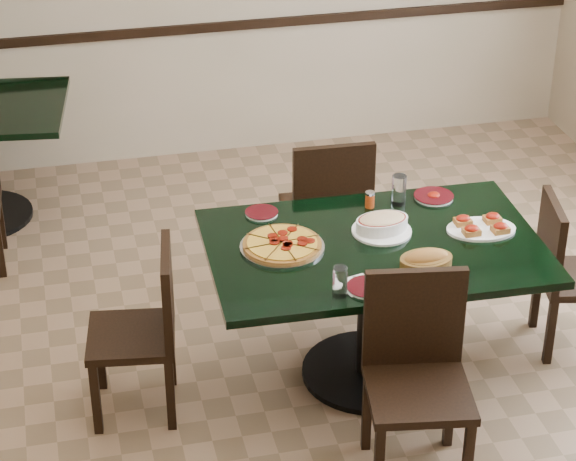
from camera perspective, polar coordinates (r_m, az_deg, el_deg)
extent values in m
plane|color=#896A4F|center=(5.57, 1.29, -7.82)|extent=(5.50, 5.50, 0.00)
cube|color=black|center=(7.52, -3.86, 10.26)|extent=(5.00, 0.03, 0.06)
cube|color=black|center=(5.24, 4.40, -0.87)|extent=(1.58, 1.04, 0.04)
cylinder|color=black|center=(5.44, 4.25, -4.27)|extent=(0.13, 0.13, 0.71)
cylinder|color=black|center=(5.64, 4.12, -7.14)|extent=(0.67, 0.67, 0.03)
cube|color=black|center=(6.14, 1.88, 0.99)|extent=(0.45, 0.45, 0.04)
cube|color=black|center=(5.85, 2.34, 2.25)|extent=(0.43, 0.06, 0.46)
cube|color=black|center=(6.45, 3.09, 0.11)|extent=(0.04, 0.04, 0.42)
cube|color=black|center=(6.14, 3.92, -1.57)|extent=(0.04, 0.04, 0.42)
cube|color=black|center=(6.38, -0.16, -0.21)|extent=(0.04, 0.04, 0.42)
cube|color=black|center=(6.06, 0.51, -1.93)|extent=(0.04, 0.04, 0.42)
cube|color=black|center=(4.82, 6.66, -8.18)|extent=(0.50, 0.50, 0.04)
cube|color=black|center=(4.83, 6.43, -4.37)|extent=(0.44, 0.11, 0.47)
cube|color=black|center=(5.08, 4.03, -9.09)|extent=(0.05, 0.05, 0.43)
cube|color=black|center=(5.14, 8.22, -8.83)|extent=(0.05, 0.05, 0.43)
cube|color=black|center=(5.66, 13.21, -0.48)|extent=(0.12, 0.39, 0.41)
cube|color=black|center=(5.76, 13.18, -5.02)|extent=(0.05, 0.05, 0.37)
cube|color=black|center=(6.02, 12.49, -3.27)|extent=(0.05, 0.05, 0.37)
cube|color=black|center=(5.23, -7.97, -5.36)|extent=(0.45, 0.45, 0.04)
cube|color=black|center=(5.10, -6.13, -3.12)|extent=(0.10, 0.40, 0.43)
cube|color=black|center=(5.51, -9.52, -6.24)|extent=(0.05, 0.05, 0.39)
cube|color=black|center=(5.49, -5.98, -6.11)|extent=(0.05, 0.05, 0.39)
cube|color=black|center=(5.24, -9.74, -8.40)|extent=(0.05, 0.05, 0.39)
cube|color=black|center=(5.22, -5.99, -8.27)|extent=(0.05, 0.05, 0.39)
cube|color=black|center=(6.79, -14.40, 0.51)|extent=(0.04, 0.04, 0.37)
cylinder|color=silver|center=(5.18, -0.30, -0.84)|extent=(0.39, 0.39, 0.01)
cylinder|color=brown|center=(5.18, -0.30, -0.72)|extent=(0.37, 0.37, 0.02)
cylinder|color=gold|center=(5.17, -0.30, -0.62)|extent=(0.33, 0.33, 0.01)
cylinder|color=white|center=(5.33, 4.78, -0.02)|extent=(0.29, 0.29, 0.01)
ellipsoid|color=beige|center=(5.30, 4.80, 0.58)|extent=(0.24, 0.17, 0.04)
ellipsoid|color=#AF7A30|center=(5.04, 7.03, -1.41)|extent=(0.22, 0.11, 0.09)
cylinder|color=white|center=(4.90, 4.08, -2.92)|extent=(0.18, 0.18, 0.01)
cylinder|color=#320308|center=(4.89, 4.08, -2.85)|extent=(0.19, 0.19, 0.00)
cylinder|color=white|center=(5.66, 7.41, 1.71)|extent=(0.20, 0.20, 0.01)
cylinder|color=#320308|center=(5.66, 7.41, 1.78)|extent=(0.20, 0.20, 0.00)
ellipsoid|color=#A01D08|center=(5.66, 7.41, 1.80)|extent=(0.06, 0.06, 0.03)
cylinder|color=white|center=(5.47, -1.35, 0.89)|extent=(0.16, 0.16, 0.01)
cylinder|color=#320308|center=(5.46, -1.35, 0.96)|extent=(0.16, 0.16, 0.00)
cube|color=white|center=(4.92, 3.53, -2.78)|extent=(0.17, 0.17, 0.00)
cube|color=silver|center=(4.92, 3.75, -2.71)|extent=(0.05, 0.13, 0.00)
cylinder|color=silver|center=(5.56, 5.65, 2.07)|extent=(0.07, 0.07, 0.15)
cylinder|color=silver|center=(4.81, 2.66, -2.61)|extent=(0.06, 0.06, 0.14)
cylinder|color=#BD4F14|center=(5.53, 4.18, 1.54)|extent=(0.05, 0.05, 0.07)
cylinder|color=silver|center=(5.51, 4.19, 1.90)|extent=(0.05, 0.05, 0.01)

